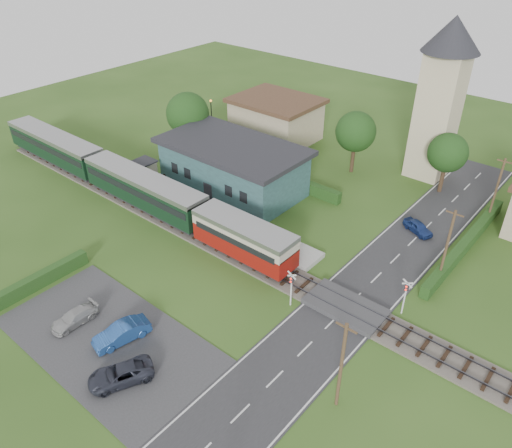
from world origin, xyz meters
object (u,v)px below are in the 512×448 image
Objects in this scene: pedestrian_near at (243,223)px; station_building at (233,166)px; car_park_dark at (121,374)px; pedestrian_far at (165,181)px; church_tower at (442,88)px; car_park_blue at (122,333)px; crossing_signal_near at (291,284)px; equipment_hut at (145,171)px; crossing_signal_far at (406,292)px; house_west at (276,119)px; car_on_road at (418,227)px; train at (125,180)px; car_park_silver at (74,318)px.

station_building is at bearing -66.31° from pedestrian_near.
pedestrian_near is at bearing 132.41° from car_park_dark.
car_park_dark is 2.50× the size of pedestrian_far.
church_tower reaches higher than car_park_blue.
pedestrian_near is at bearing 151.59° from crossing_signal_near.
crossing_signal_far is at bearing -1.46° from equipment_hut.
house_west is 26.39m from car_on_road.
house_west is (3.00, 19.80, 1.04)m from equipment_hut.
pedestrian_near is (-12.74, -11.07, 0.72)m from car_on_road.
house_west is 6.27× the size of pedestrian_far.
train reaches higher than car_park_blue.
car_park_silver is at bearing 60.02° from pedestrian_near.
church_tower is at bearing 78.20° from car_park_silver.
station_building is at bearing 164.37° from crossing_signal_far.
crossing_signal_far reaches higher than car_park_silver.
station_building reaches higher than car_on_road.
train reaches higher than car_on_road.
car_park_dark is (19.56, -15.67, -1.50)m from train.
equipment_hut is at bearing 128.37° from car_park_silver.
crossing_signal_far is 25.12m from car_park_silver.
train is 21.37m from car_park_blue.
church_tower reaches higher than pedestrian_far.
equipment_hut is 0.61× the size of car_park_blue.
car_park_dark is at bearing -93.79° from church_tower.
car_on_road is 0.78× the size of car_park_blue.
crossing_signal_near is 13.11m from car_park_blue.
pedestrian_near is (-9.50, 5.14, -0.82)m from crossing_signal_near.
car_park_blue is (-14.30, -15.74, -1.37)m from crossing_signal_far.
house_west reaches higher than car_park_dark.
equipment_hut reaches higher than car_on_road.
car_park_blue is 16.26m from pedestrian_near.
equipment_hut is 1.47× the size of pedestrian_near.
crossing_signal_near is 1.88× the size of pedestrian_near.
car_park_blue is (14.30, -36.34, -2.02)m from house_west.
car_on_road is at bearing 13.75° from station_building.
house_west is at bearing 140.27° from car_park_dark.
car_park_blue is at bearing -38.75° from train.
crossing_signal_far is 21.38m from car_park_dark.
pedestrian_far is at bearing 143.21° from car_park_blue.
car_park_blue is 22.26m from pedestrian_far.
equipment_hut is at bearing -98.62° from house_west.
train is (-7.32, -8.99, -0.52)m from station_building.
train is 19.21m from car_park_silver.
equipment_hut reaches higher than car_park_silver.
station_building is 9.42m from pedestrian_near.
pedestrian_near is (14.23, 2.73, -0.86)m from train.
car_on_road is at bearing 109.13° from crossing_signal_far.
church_tower reaches higher than crossing_signal_far.
car_park_silver is (10.12, -37.55, -2.18)m from house_west.
train is 13.18× the size of crossing_signal_near.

